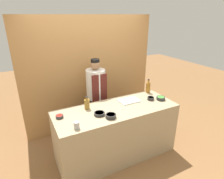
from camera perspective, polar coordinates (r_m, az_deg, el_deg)
ground_plane at (r=3.67m, az=1.20°, el=-18.89°), size 14.00×14.00×0.00m
cabinet_wall at (r=4.06m, az=-6.81°, el=4.61°), size 2.84×0.18×2.40m
counter at (r=3.38m, az=1.27°, el=-12.82°), size 2.07×0.80×0.94m
sauce_bowl_orange at (r=2.93m, az=-3.86°, el=-7.33°), size 0.17×0.17×0.04m
sauce_bowl_brown at (r=2.85m, az=-0.36°, el=-8.00°), size 0.16×0.16×0.06m
sauce_bowl_purple at (r=3.49m, az=11.70°, el=-2.63°), size 0.12×0.12×0.05m
sauce_bowl_green at (r=3.54m, az=14.63°, el=-2.54°), size 0.15×0.15×0.06m
sauce_bowl_red at (r=2.96m, az=-15.71°, el=-7.89°), size 0.11×0.11×0.04m
cutting_board at (r=3.39m, az=5.19°, el=-3.41°), size 0.36×0.25×0.02m
bottle_vinegar at (r=3.11m, az=-7.65°, el=-4.37°), size 0.09×0.09×0.22m
bottle_amber at (r=3.78m, az=10.96°, el=0.64°), size 0.08×0.08×0.28m
cup_steel at (r=2.64m, az=-10.74°, el=-10.65°), size 0.08×0.08×0.10m
chef_center at (r=3.76m, az=-4.79°, el=-2.08°), size 0.38×0.38×1.63m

